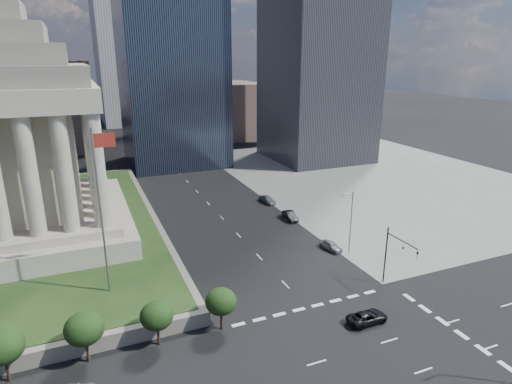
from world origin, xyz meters
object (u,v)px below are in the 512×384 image
flagpole (101,204)px  parked_sedan_far (268,199)px  pickup_truck (367,317)px  parked_sedan_mid (290,216)px  parked_sedan_near (331,246)px  traffic_signal_ne (396,252)px  street_lamp_north (350,219)px

flagpole → parked_sedan_far: size_ratio=4.34×
pickup_truck → parked_sedan_mid: bearing=-12.5°
pickup_truck → parked_sedan_near: parked_sedan_near is taller
traffic_signal_ne → parked_sedan_near: bearing=94.3°
parked_sedan_near → parked_sedan_mid: (0.00, 14.20, 0.07)m
flagpole → traffic_signal_ne: bearing=-16.7°
parked_sedan_near → flagpole: bearing=176.1°
street_lamp_north → traffic_signal_ne: bearing=-94.2°
street_lamp_north → parked_sedan_mid: street_lamp_north is taller
traffic_signal_ne → street_lamp_north: (0.83, 11.30, 0.41)m
parked_sedan_near → parked_sedan_mid: parked_sedan_mid is taller
flagpole → pickup_truck: (26.66, -15.29, -12.44)m
traffic_signal_ne → parked_sedan_mid: bearing=92.1°
flagpole → traffic_signal_ne: size_ratio=2.50×
pickup_truck → parked_sedan_far: bearing=-9.8°
street_lamp_north → parked_sedan_mid: 17.01m
traffic_signal_ne → street_lamp_north: 11.34m
pickup_truck → parked_sedan_far: 43.33m
flagpole → parked_sedan_near: (33.33, 2.99, -12.42)m
traffic_signal_ne → parked_sedan_far: (-1.00, 37.83, -4.47)m
flagpole → parked_sedan_far: (33.33, 27.52, -12.33)m
traffic_signal_ne → pickup_truck: (-7.67, -4.99, -4.57)m
traffic_signal_ne → parked_sedan_near: 14.09m
street_lamp_north → parked_sedan_near: 5.65m
parked_sedan_far → parked_sedan_mid: bearing=-96.4°
flagpole → pickup_truck: flagpole is taller
pickup_truck → parked_sedan_near: size_ratio=1.19×
parked_sedan_mid → parked_sedan_near: bearing=-86.1°
parked_sedan_mid → parked_sedan_far: parked_sedan_far is taller
traffic_signal_ne → parked_sedan_mid: 27.87m
traffic_signal_ne → street_lamp_north: street_lamp_north is taller
parked_sedan_mid → parked_sedan_far: size_ratio=1.01×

